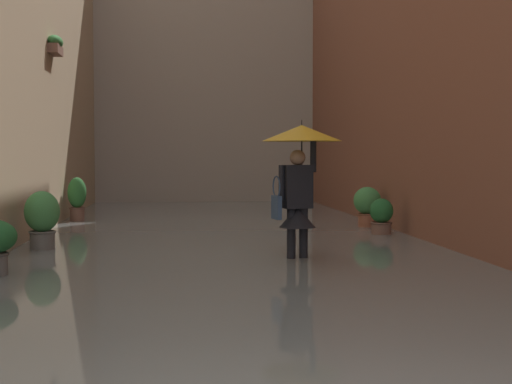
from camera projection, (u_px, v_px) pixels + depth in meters
The scene contains 8 objects.
ground_plane at pixel (226, 245), 12.69m from camera, with size 60.00×60.00×0.00m, color gray.
flood_water at pixel (226, 242), 12.69m from camera, with size 7.31×25.80×0.11m, color slate.
building_facade_far at pixel (204, 73), 23.22m from camera, with size 10.11×1.80×8.12m, color #A89989.
person_wading at pixel (300, 161), 10.24m from camera, with size 1.10×1.10×2.00m.
potted_plant_near_right at pixel (77, 199), 16.09m from camera, with size 0.40×0.40×1.04m.
potted_plant_mid_left at pixel (381, 218), 13.40m from camera, with size 0.42×0.42×0.74m.
potted_plant_far_right at pixel (42, 219), 11.26m from camera, with size 0.52×0.52×0.98m.
potted_plant_far_left at pixel (367, 206), 14.71m from camera, with size 0.54×0.54×0.89m.
Camera 1 is at (0.78, 2.72, 1.52)m, focal length 52.71 mm.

